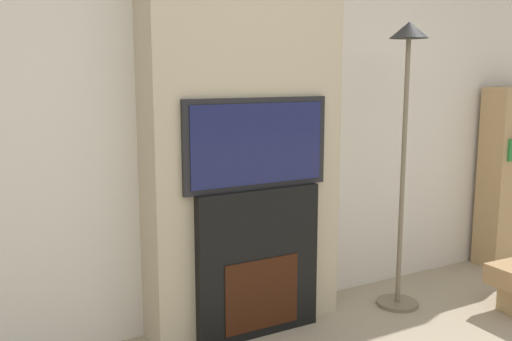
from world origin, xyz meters
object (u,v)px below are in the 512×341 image
at_px(fireplace, 256,262).
at_px(television, 256,144).
at_px(bookshelf, 508,176).
at_px(floor_lamp, 405,114).

bearing_deg(fireplace, television, -90.00).
relative_size(television, bookshelf, 0.64).
bearing_deg(bookshelf, floor_lamp, -170.03).
distance_m(fireplace, bookshelf, 2.41).
bearing_deg(floor_lamp, bookshelf, 9.97).
distance_m(fireplace, floor_lamp, 1.31).
xyz_separation_m(fireplace, television, (0.00, -0.00, 0.69)).
relative_size(fireplace, floor_lamp, 0.48).
height_order(fireplace, floor_lamp, floor_lamp).
relative_size(floor_lamp, bookshelf, 1.29).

